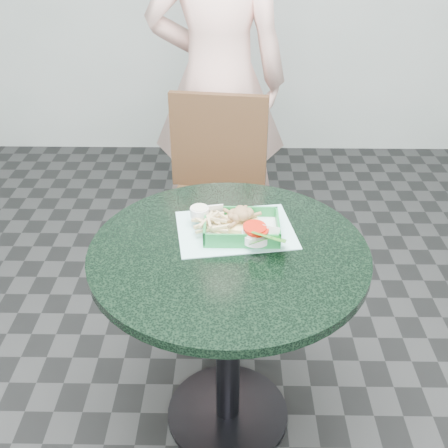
{
  "coord_description": "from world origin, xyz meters",
  "views": [
    {
      "loc": [
        0.01,
        -1.31,
        1.67
      ],
      "look_at": [
        -0.02,
        0.1,
        0.79
      ],
      "focal_mm": 42.0,
      "sensor_mm": 36.0,
      "label": 1
    }
  ],
  "objects_px": {
    "crab_sandwich": "(240,222)",
    "dining_chair": "(218,185)",
    "food_basket": "(241,235)",
    "sauce_ramekin": "(200,217)",
    "cafe_table": "(228,296)",
    "diner_person": "(218,38)"
  },
  "relations": [
    {
      "from": "crab_sandwich",
      "to": "sauce_ramekin",
      "type": "height_order",
      "value": "crab_sandwich"
    },
    {
      "from": "dining_chair",
      "to": "crab_sandwich",
      "type": "distance_m",
      "value": 0.81
    },
    {
      "from": "cafe_table",
      "to": "diner_person",
      "type": "relative_size",
      "value": 0.38
    },
    {
      "from": "cafe_table",
      "to": "food_basket",
      "type": "distance_m",
      "value": 0.2
    },
    {
      "from": "food_basket",
      "to": "sauce_ramekin",
      "type": "relative_size",
      "value": 3.91
    },
    {
      "from": "food_basket",
      "to": "dining_chair",
      "type": "bearing_deg",
      "value": 96.87
    },
    {
      "from": "cafe_table",
      "to": "dining_chair",
      "type": "distance_m",
      "value": 0.86
    },
    {
      "from": "cafe_table",
      "to": "sauce_ramekin",
      "type": "bearing_deg",
      "value": 126.76
    },
    {
      "from": "cafe_table",
      "to": "dining_chair",
      "type": "height_order",
      "value": "dining_chair"
    },
    {
      "from": "cafe_table",
      "to": "diner_person",
      "type": "height_order",
      "value": "diner_person"
    },
    {
      "from": "food_basket",
      "to": "crab_sandwich",
      "type": "bearing_deg",
      "value": 100.65
    },
    {
      "from": "food_basket",
      "to": "crab_sandwich",
      "type": "relative_size",
      "value": 2.0
    },
    {
      "from": "crab_sandwich",
      "to": "sauce_ramekin",
      "type": "distance_m",
      "value": 0.13
    },
    {
      "from": "cafe_table",
      "to": "dining_chair",
      "type": "relative_size",
      "value": 0.92
    },
    {
      "from": "diner_person",
      "to": "crab_sandwich",
      "type": "xyz_separation_m",
      "value": [
        0.1,
        -1.08,
        -0.32
      ]
    },
    {
      "from": "food_basket",
      "to": "diner_person",
      "type": "bearing_deg",
      "value": 95.22
    },
    {
      "from": "cafe_table",
      "to": "diner_person",
      "type": "bearing_deg",
      "value": 92.96
    },
    {
      "from": "dining_chair",
      "to": "sauce_ramekin",
      "type": "height_order",
      "value": "dining_chair"
    },
    {
      "from": "diner_person",
      "to": "food_basket",
      "type": "height_order",
      "value": "diner_person"
    },
    {
      "from": "crab_sandwich",
      "to": "dining_chair",
      "type": "bearing_deg",
      "value": 96.76
    },
    {
      "from": "food_basket",
      "to": "sauce_ramekin",
      "type": "height_order",
      "value": "sauce_ramekin"
    },
    {
      "from": "dining_chair",
      "to": "cafe_table",
      "type": "bearing_deg",
      "value": -78.84
    }
  ]
}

